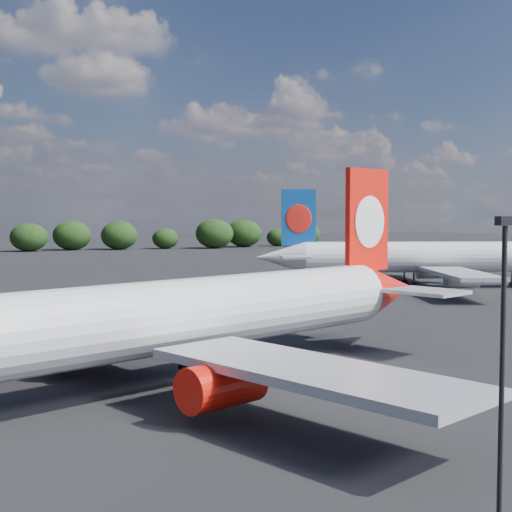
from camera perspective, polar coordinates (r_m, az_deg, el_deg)
name	(u,v)px	position (r m, az deg, el deg)	size (l,w,h in m)	color
qantas_airliner	(208,314)	(46.74, -3.83, -4.64)	(43.11, 41.49, 14.62)	silver
china_southern_airliner	(411,258)	(107.48, 12.29, -0.16)	(43.22, 41.53, 14.50)	silver
apron_lamp_post	(502,375)	(23.15, 19.08, -8.98)	(0.55, 0.30, 10.93)	black
billboard_yellow	(24,238)	(217.14, -18.07, 1.39)	(5.00, 0.30, 5.50)	gold
horizon_treeline	(10,237)	(215.87, -19.08, 1.41)	(204.76, 15.91, 9.28)	black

